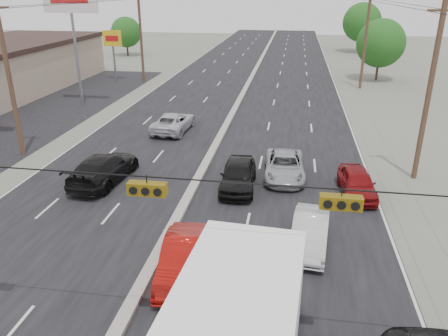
{
  "coord_description": "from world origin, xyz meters",
  "views": [
    {
      "loc": [
        5.15,
        -10.0,
        10.38
      ],
      "look_at": [
        2.05,
        9.48,
        2.2
      ],
      "focal_mm": 35.0,
      "sensor_mm": 36.0,
      "label": 1
    }
  ],
  "objects": [
    {
      "name": "road_surface",
      "position": [
        0.0,
        30.0,
        0.0
      ],
      "size": [
        20.0,
        160.0,
        0.02
      ],
      "primitive_type": "cube",
      "color": "black",
      "rests_on": "ground"
    },
    {
      "name": "queue_car_c",
      "position": [
        4.94,
        13.92,
        0.69
      ],
      "size": [
        2.5,
        5.03,
        1.37
      ],
      "primitive_type": "imported",
      "rotation": [
        0.0,
        0.0,
        0.05
      ],
      "color": "#9DA0A4",
      "rests_on": "ground"
    },
    {
      "name": "utility_pole_left_c",
      "position": [
        -12.5,
        40.0,
        5.11
      ],
      "size": [
        1.6,
        0.3,
        10.0
      ],
      "color": "#422D1E",
      "rests_on": "ground"
    },
    {
      "name": "tree_right_far",
      "position": [
        16.0,
        70.0,
        4.96
      ],
      "size": [
        6.4,
        6.4,
        8.16
      ],
      "color": "#382619",
      "rests_on": "ground"
    },
    {
      "name": "utility_pole_right_c",
      "position": [
        12.5,
        40.0,
        5.11
      ],
      "size": [
        1.6,
        0.3,
        10.0
      ],
      "color": "#422D1E",
      "rests_on": "ground"
    },
    {
      "name": "queue_car_b",
      "position": [
        6.24,
        6.53,
        0.7
      ],
      "size": [
        1.88,
        4.36,
        1.4
      ],
      "primitive_type": "imported",
      "rotation": [
        0.0,
        0.0,
        -0.1
      ],
      "color": "#BDBDBF",
      "rests_on": "ground"
    },
    {
      "name": "queue_car_a",
      "position": [
        2.45,
        11.96,
        0.79
      ],
      "size": [
        2.05,
        4.7,
        1.58
      ],
      "primitive_type": "imported",
      "rotation": [
        0.0,
        0.0,
        0.04
      ],
      "color": "black",
      "rests_on": "ground"
    },
    {
      "name": "center_median",
      "position": [
        0.0,
        30.0,
        0.1
      ],
      "size": [
        0.5,
        160.0,
        0.2
      ],
      "primitive_type": "cube",
      "color": "gray",
      "rests_on": "ground"
    },
    {
      "name": "oncoming_near",
      "position": [
        -5.26,
        11.65,
        0.81
      ],
      "size": [
        2.76,
        5.75,
        1.61
      ],
      "primitive_type": "imported",
      "rotation": [
        0.0,
        0.0,
        3.05
      ],
      "color": "black",
      "rests_on": "ground"
    },
    {
      "name": "parking_lot",
      "position": [
        -17.0,
        25.0,
        0.0
      ],
      "size": [
        10.0,
        42.0,
        0.02
      ],
      "primitive_type": "cube",
      "color": "black",
      "rests_on": "ground"
    },
    {
      "name": "red_sedan",
      "position": [
        1.4,
        3.72,
        0.75
      ],
      "size": [
        1.93,
        4.63,
        1.49
      ],
      "primitive_type": "imported",
      "rotation": [
        0.0,
        0.0,
        0.08
      ],
      "color": "#920D09",
      "rests_on": "ground"
    },
    {
      "name": "oncoming_far",
      "position": [
        -3.85,
        21.55,
        0.72
      ],
      "size": [
        2.69,
        5.3,
        1.44
      ],
      "primitive_type": "imported",
      "rotation": [
        0.0,
        0.0,
        3.08
      ],
      "color": "#B9BCC2",
      "rests_on": "ground"
    },
    {
      "name": "utility_pole_right_b",
      "position": [
        12.5,
        15.0,
        5.11
      ],
      "size": [
        1.6,
        0.3,
        10.0
      ],
      "color": "#422D1E",
      "rests_on": "ground"
    },
    {
      "name": "pole_sign_billboard",
      "position": [
        -14.5,
        28.0,
        8.87
      ],
      "size": [
        5.0,
        0.25,
        11.0
      ],
      "color": "slate",
      "rests_on": "ground"
    },
    {
      "name": "box_truck",
      "position": [
        4.19,
        -1.26,
        2.07
      ],
      "size": [
        3.34,
        8.15,
        4.05
      ],
      "rotation": [
        0.0,
        0.0,
        -0.07
      ],
      "color": "black",
      "rests_on": "ground"
    },
    {
      "name": "traffic_signals",
      "position": [
        1.4,
        0.0,
        5.49
      ],
      "size": [
        25.0,
        0.3,
        0.54
      ],
      "color": "black",
      "rests_on": "ground"
    },
    {
      "name": "tree_right_mid",
      "position": [
        15.0,
        45.0,
        4.34
      ],
      "size": [
        5.6,
        5.6,
        7.14
      ],
      "color": "#382619",
      "rests_on": "ground"
    },
    {
      "name": "utility_pole_left_b",
      "position": [
        -12.5,
        15.0,
        5.11
      ],
      "size": [
        1.6,
        0.3,
        10.0
      ],
      "color": "#422D1E",
      "rests_on": "ground"
    },
    {
      "name": "pole_sign_far",
      "position": [
        -16.0,
        40.0,
        4.41
      ],
      "size": [
        2.2,
        0.25,
        6.0
      ],
      "color": "slate",
      "rests_on": "ground"
    },
    {
      "name": "tree_left_far",
      "position": [
        -22.0,
        60.0,
        3.72
      ],
      "size": [
        4.8,
        4.8,
        6.12
      ],
      "color": "#382619",
      "rests_on": "ground"
    },
    {
      "name": "queue_car_e",
      "position": [
        8.85,
        12.11,
        0.71
      ],
      "size": [
        1.99,
        4.27,
        1.42
      ],
      "primitive_type": "imported",
      "rotation": [
        0.0,
        0.0,
        0.08
      ],
      "color": "maroon",
      "rests_on": "ground"
    }
  ]
}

